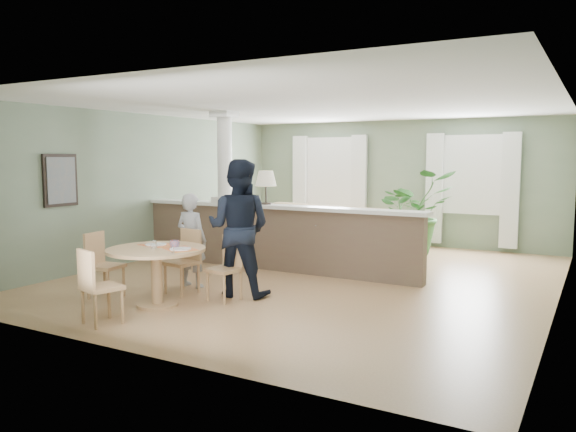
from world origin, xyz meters
The scene contains 12 objects.
ground centered at (0.00, 0.00, 0.00)m, with size 8.00×8.00×0.00m, color tan.
room_shell centered at (-0.03, 0.63, 1.81)m, with size 7.02×8.02×2.71m.
pony_wall centered at (-0.99, 0.20, 0.71)m, with size 5.32×0.38×2.70m.
sofa centered at (-0.81, 1.44, 0.49)m, with size 3.37×1.32×0.98m, color #977352.
houseplant centered at (0.72, 2.88, 0.83)m, with size 1.50×1.30×1.67m, color #2C5D25.
dining_table centered at (-0.99, -2.56, 0.60)m, with size 1.25×1.25×0.85m.
chair_far_boy centered at (-1.16, -1.80, 0.49)m, with size 0.45×0.45×0.89m.
chair_far_man centered at (-0.41, -1.84, 0.47)m, with size 0.45×0.45×0.86m.
chair_near centered at (-1.04, -3.52, 0.49)m, with size 0.49×0.49×0.88m.
chair_side centered at (-1.98, -2.58, 0.49)m, with size 0.45×0.45×0.89m.
child_person centered at (-1.30, -1.49, 0.70)m, with size 0.51×0.33×1.39m, color #97989C.
man_person centered at (-0.40, -1.58, 0.94)m, with size 0.92×0.71×1.88m, color black.
Camera 1 is at (3.92, -7.91, 1.92)m, focal length 35.00 mm.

